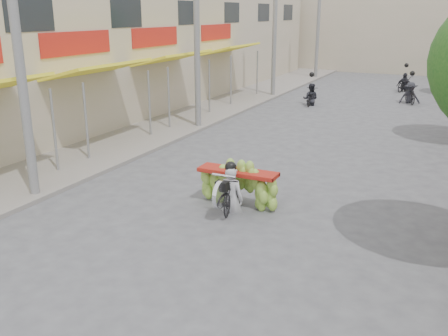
% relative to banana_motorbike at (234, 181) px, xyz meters
% --- Properties ---
extents(ground, '(120.00, 120.00, 0.00)m').
position_rel_banana_motorbike_xyz_m(ground, '(0.38, -4.54, -0.71)').
color(ground, '#545459').
rests_on(ground, ground).
extents(sidewalk_left, '(4.00, 60.00, 0.12)m').
position_rel_banana_motorbike_xyz_m(sidewalk_left, '(-6.62, 10.46, -0.65)').
color(sidewalk_left, gray).
rests_on(sidewalk_left, ground).
extents(shophouse_row_left, '(9.77, 40.00, 6.00)m').
position_rel_banana_motorbike_xyz_m(shophouse_row_left, '(-11.61, 9.44, 2.29)').
color(shophouse_row_left, '#B5A88F').
rests_on(shophouse_row_left, ground).
extents(far_building, '(20.00, 6.00, 7.00)m').
position_rel_banana_motorbike_xyz_m(far_building, '(0.38, 33.46, 2.79)').
color(far_building, '#B5A88F').
rests_on(far_building, ground).
extents(utility_pole_near, '(0.60, 0.24, 8.00)m').
position_rel_banana_motorbike_xyz_m(utility_pole_near, '(-5.02, -1.54, 3.32)').
color(utility_pole_near, slate).
rests_on(utility_pole_near, ground).
extents(utility_pole_mid, '(0.60, 0.24, 8.00)m').
position_rel_banana_motorbike_xyz_m(utility_pole_mid, '(-5.02, 7.46, 3.32)').
color(utility_pole_mid, slate).
rests_on(utility_pole_mid, ground).
extents(utility_pole_far, '(0.60, 0.24, 8.00)m').
position_rel_banana_motorbike_xyz_m(utility_pole_far, '(-5.02, 16.46, 3.32)').
color(utility_pole_far, slate).
rests_on(utility_pole_far, ground).
extents(utility_pole_back, '(0.60, 0.24, 8.00)m').
position_rel_banana_motorbike_xyz_m(utility_pole_back, '(-5.02, 25.46, 3.32)').
color(utility_pole_back, slate).
rests_on(utility_pole_back, ground).
extents(banana_motorbike, '(2.20, 1.80, 2.12)m').
position_rel_banana_motorbike_xyz_m(banana_motorbike, '(0.00, 0.00, 0.00)').
color(banana_motorbike, black).
rests_on(banana_motorbike, ground).
extents(bg_motorbike_a, '(0.84, 1.57, 1.95)m').
position_rel_banana_motorbike_xyz_m(bg_motorbike_a, '(-2.31, 14.72, 0.05)').
color(bg_motorbike_a, black).
rests_on(bg_motorbike_a, ground).
extents(bg_motorbike_b, '(1.18, 1.87, 1.95)m').
position_rel_banana_motorbike_xyz_m(bg_motorbike_b, '(2.30, 17.45, 0.12)').
color(bg_motorbike_b, black).
rests_on(bg_motorbike_b, ground).
extents(bg_motorbike_c, '(1.09, 1.70, 1.95)m').
position_rel_banana_motorbike_xyz_m(bg_motorbike_c, '(1.55, 21.66, 0.09)').
color(bg_motorbike_c, black).
rests_on(bg_motorbike_c, ground).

